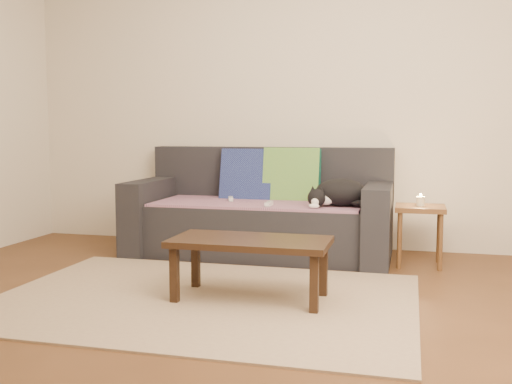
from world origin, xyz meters
TOP-DOWN VIEW (x-y plane):
  - ground at (0.00, 0.00)m, footprint 4.50×4.50m
  - back_wall at (0.00, 2.00)m, footprint 4.50×0.04m
  - sofa at (0.00, 1.57)m, footprint 2.10×0.94m
  - throw_blanket at (0.00, 1.48)m, footprint 1.66×0.74m
  - cushion_navy at (-0.17, 1.74)m, footprint 0.45×0.21m
  - cushion_green at (0.22, 1.74)m, footprint 0.47×0.20m
  - cat at (0.66, 1.37)m, footprint 0.48×0.38m
  - wii_remote_a at (-0.24, 1.50)m, footprint 0.08×0.15m
  - wii_remote_b at (0.14, 1.27)m, footprint 0.04×0.15m
  - side_table at (1.26, 1.44)m, footprint 0.36×0.36m
  - candle at (1.26, 1.44)m, footprint 0.06×0.06m
  - rug at (0.00, 0.15)m, footprint 2.50×1.80m
  - coffee_table at (0.27, 0.22)m, footprint 0.94×0.47m

SIDE VIEW (x-z plane):
  - ground at x=0.00m, z-range 0.00..0.00m
  - rug at x=0.00m, z-range 0.00..0.01m
  - sofa at x=0.00m, z-range -0.13..0.74m
  - coffee_table at x=0.27m, z-range 0.14..0.52m
  - side_table at x=1.26m, z-range 0.15..0.60m
  - throw_blanket at x=0.00m, z-range 0.42..0.44m
  - wii_remote_a at x=-0.24m, z-range 0.44..0.47m
  - wii_remote_b at x=0.14m, z-range 0.44..0.47m
  - candle at x=1.26m, z-range 0.44..0.54m
  - cat at x=0.66m, z-range 0.44..0.65m
  - cushion_navy at x=-0.17m, z-range 0.40..0.86m
  - cushion_green at x=0.22m, z-range 0.39..0.87m
  - back_wall at x=0.00m, z-range 0.00..2.60m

